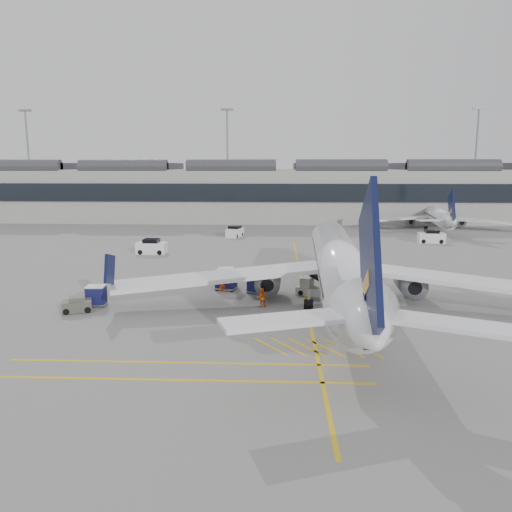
{
  "coord_description": "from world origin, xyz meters",
  "views": [
    {
      "loc": [
        7.44,
        -38.52,
        11.85
      ],
      "look_at": [
        5.56,
        4.62,
        4.0
      ],
      "focal_mm": 35.0,
      "sensor_mm": 36.0,
      "label": 1
    }
  ],
  "objects_px": {
    "belt_loader": "(317,289)",
    "ramp_agent_b": "(262,297)",
    "airliner_main": "(340,266)",
    "pushback_tug": "(77,305)",
    "ramp_agent_a": "(222,284)",
    "baggage_cart_a": "(256,284)"
  },
  "relations": [
    {
      "from": "airliner_main",
      "to": "ramp_agent_b",
      "type": "distance_m",
      "value": 7.28
    },
    {
      "from": "ramp_agent_a",
      "to": "baggage_cart_a",
      "type": "bearing_deg",
      "value": -30.79
    },
    {
      "from": "belt_loader",
      "to": "ramp_agent_b",
      "type": "bearing_deg",
      "value": -116.72
    },
    {
      "from": "airliner_main",
      "to": "baggage_cart_a",
      "type": "distance_m",
      "value": 8.51
    },
    {
      "from": "baggage_cart_a",
      "to": "ramp_agent_a",
      "type": "bearing_deg",
      "value": -151.97
    },
    {
      "from": "belt_loader",
      "to": "ramp_agent_b",
      "type": "height_order",
      "value": "belt_loader"
    },
    {
      "from": "airliner_main",
      "to": "pushback_tug",
      "type": "height_order",
      "value": "airliner_main"
    },
    {
      "from": "belt_loader",
      "to": "baggage_cart_a",
      "type": "height_order",
      "value": "belt_loader"
    },
    {
      "from": "ramp_agent_a",
      "to": "pushback_tug",
      "type": "distance_m",
      "value": 13.05
    },
    {
      "from": "ramp_agent_a",
      "to": "ramp_agent_b",
      "type": "relative_size",
      "value": 1.07
    },
    {
      "from": "belt_loader",
      "to": "ramp_agent_a",
      "type": "xyz_separation_m",
      "value": [
        -8.86,
        0.28,
        0.3
      ]
    },
    {
      "from": "ramp_agent_a",
      "to": "airliner_main",
      "type": "bearing_deg",
      "value": -53.26
    },
    {
      "from": "belt_loader",
      "to": "ramp_agent_b",
      "type": "relative_size",
      "value": 3.02
    },
    {
      "from": "airliner_main",
      "to": "belt_loader",
      "type": "height_order",
      "value": "airliner_main"
    },
    {
      "from": "ramp_agent_b",
      "to": "pushback_tug",
      "type": "xyz_separation_m",
      "value": [
        -15.11,
        -2.16,
        -0.25
      ]
    },
    {
      "from": "airliner_main",
      "to": "ramp_agent_b",
      "type": "xyz_separation_m",
      "value": [
        -6.71,
        -1.26,
        -2.52
      ]
    },
    {
      "from": "airliner_main",
      "to": "ramp_agent_b",
      "type": "height_order",
      "value": "airliner_main"
    },
    {
      "from": "pushback_tug",
      "to": "baggage_cart_a",
      "type": "bearing_deg",
      "value": 4.42
    },
    {
      "from": "airliner_main",
      "to": "ramp_agent_a",
      "type": "height_order",
      "value": "airliner_main"
    },
    {
      "from": "ramp_agent_a",
      "to": "pushback_tug",
      "type": "height_order",
      "value": "ramp_agent_a"
    },
    {
      "from": "baggage_cart_a",
      "to": "ramp_agent_b",
      "type": "xyz_separation_m",
      "value": [
        0.67,
        -4.7,
        -0.06
      ]
    },
    {
      "from": "ramp_agent_a",
      "to": "ramp_agent_b",
      "type": "xyz_separation_m",
      "value": [
        3.82,
        -4.37,
        -0.06
      ]
    }
  ]
}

